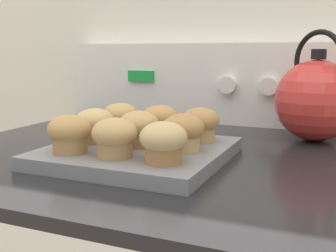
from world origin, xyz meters
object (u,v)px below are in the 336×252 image
(muffin_r0_c1, at_px, (115,137))
(muffin_r1_c2, at_px, (183,132))
(muffin_r2_c1, at_px, (160,121))
(muffin_r0_c0, at_px, (70,133))
(muffin_pan, at_px, (139,153))
(muffin_r2_c2, at_px, (200,124))
(tea_kettle, at_px, (317,99))
(muffin_r1_c1, at_px, (139,128))
(muffin_r1_c0, at_px, (95,125))
(muffin_r2_c0, at_px, (120,118))
(muffin_r0_c2, at_px, (163,142))

(muffin_r0_c1, relative_size, muffin_r1_c2, 1.00)
(muffin_r1_c2, relative_size, muffin_r2_c1, 1.00)
(muffin_r0_c0, relative_size, muffin_r0_c1, 1.00)
(muffin_pan, xyz_separation_m, muffin_r2_c2, (0.08, 0.08, 0.04))
(muffin_r0_c1, height_order, tea_kettle, tea_kettle)
(muffin_pan, xyz_separation_m, muffin_r1_c2, (0.08, 0.00, 0.04))
(muffin_r1_c1, bearing_deg, muffin_r2_c2, 44.77)
(muffin_r1_c1, height_order, muffin_r2_c1, same)
(muffin_r0_c0, relative_size, muffin_r1_c0, 1.00)
(muffin_r1_c2, bearing_deg, muffin_r2_c2, 89.27)
(muffin_r0_c0, xyz_separation_m, muffin_r2_c1, (0.08, 0.16, 0.00))
(muffin_r1_c1, height_order, muffin_r2_c2, same)
(muffin_r2_c2, bearing_deg, muffin_r2_c0, 178.61)
(muffin_r0_c2, distance_m, muffin_r1_c1, 0.11)
(muffin_r0_c1, distance_m, tea_kettle, 0.44)
(muffin_r0_c2, relative_size, muffin_r2_c2, 1.00)
(muffin_r0_c1, xyz_separation_m, muffin_r2_c0, (-0.08, 0.16, 0.00))
(muffin_r2_c2, height_order, tea_kettle, tea_kettle)
(muffin_r1_c1, height_order, muffin_r1_c2, same)
(muffin_r2_c2, bearing_deg, muffin_r0_c2, -89.60)
(muffin_pan, distance_m, muffin_r1_c0, 0.09)
(muffin_pan, bearing_deg, muffin_r0_c0, -134.19)
(muffin_r0_c2, height_order, tea_kettle, tea_kettle)
(muffin_r1_c2, bearing_deg, muffin_r0_c1, -134.56)
(muffin_r2_c0, xyz_separation_m, tea_kettle, (0.34, 0.19, 0.03))
(muffin_pan, height_order, muffin_r1_c2, muffin_r1_c2)
(muffin_r0_c0, distance_m, muffin_r1_c0, 0.08)
(muffin_r0_c2, relative_size, muffin_r1_c1, 1.00)
(muffin_pan, bearing_deg, muffin_r0_c1, -89.28)
(muffin_r0_c1, relative_size, muffin_r2_c1, 1.00)
(muffin_r1_c1, xyz_separation_m, muffin_r2_c2, (0.08, 0.08, 0.00))
(muffin_pan, distance_m, muffin_r0_c0, 0.12)
(muffin_r0_c1, xyz_separation_m, muffin_r0_c2, (0.08, -0.00, 0.00))
(muffin_r1_c0, xyz_separation_m, muffin_r2_c2, (0.16, 0.08, 0.00))
(muffin_r1_c2, bearing_deg, muffin_r0_c2, -88.52)
(muffin_r0_c0, relative_size, muffin_r1_c1, 1.00)
(muffin_r2_c0, bearing_deg, muffin_r1_c2, -27.22)
(muffin_r0_c1, bearing_deg, muffin_r1_c2, 45.44)
(muffin_r1_c2, xyz_separation_m, tea_kettle, (0.18, 0.27, 0.03))
(muffin_r1_c0, bearing_deg, muffin_r0_c2, -25.55)
(muffin_r0_c0, relative_size, muffin_r0_c2, 1.00)
(muffin_r0_c0, relative_size, muffin_r2_c1, 1.00)
(muffin_r1_c2, bearing_deg, muffin_r0_c0, -152.62)
(muffin_r0_c2, distance_m, muffin_r1_c0, 0.18)
(muffin_r0_c1, bearing_deg, tea_kettle, 53.99)
(tea_kettle, bearing_deg, muffin_pan, -133.18)
(muffin_r2_c1, bearing_deg, muffin_r2_c2, -3.01)
(muffin_r1_c0, relative_size, muffin_r2_c0, 1.00)
(muffin_r1_c2, xyz_separation_m, muffin_r2_c2, (0.00, 0.08, 0.00))
(muffin_r1_c1, relative_size, muffin_r2_c0, 1.00)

